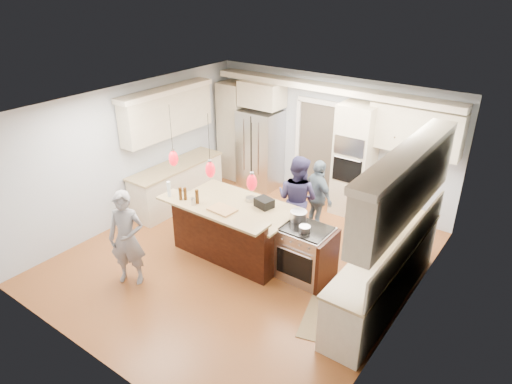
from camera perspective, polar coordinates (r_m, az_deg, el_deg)
ground_plane at (r=8.16m, az=-1.46°, el=-8.16°), size 6.00×6.00×0.00m
room_shell at (r=7.30m, az=-1.62°, el=3.75°), size 5.54×6.04×2.72m
refrigerator at (r=10.46m, az=0.52°, el=5.41°), size 0.90×0.70×1.80m
oven_column at (r=9.34m, az=12.20°, el=3.86°), size 0.72×0.69×2.30m
back_upper_cabinets at (r=9.89m, az=4.78°, el=8.80°), size 5.30×0.61×2.54m
right_counter_run at (r=6.86m, az=16.59°, el=-6.14°), size 0.64×3.10×2.51m
left_cabinets at (r=9.66m, az=-10.23°, el=4.19°), size 0.64×2.30×2.51m
kitchen_island at (r=8.08m, az=-2.59°, el=-4.49°), size 2.10×1.46×1.12m
island_range at (r=7.48m, az=6.35°, el=-7.64°), size 0.82×0.71×0.92m
pendant_lights at (r=7.09m, az=-5.74°, el=2.81°), size 1.75×0.15×1.03m
person_bar_end at (r=7.45m, az=-15.84°, el=-5.60°), size 0.69×0.61×1.60m
person_far_left at (r=8.32m, az=5.18°, el=-0.88°), size 0.82×0.65×1.67m
person_far_right at (r=8.71m, az=7.74°, el=-0.53°), size 0.91×0.70×1.44m
person_range_side at (r=7.65m, az=14.46°, el=-3.53°), size 1.10×1.36×1.83m
floor_rug at (r=6.97m, az=8.98°, el=-15.41°), size 0.94×1.17×0.01m
water_bottle at (r=7.82m, az=-10.83°, el=0.36°), size 0.08×0.08×0.27m
beer_bottle_a at (r=7.68m, az=-9.43°, el=-0.21°), size 0.06×0.06×0.22m
beer_bottle_b at (r=7.67m, az=-8.84°, el=-0.22°), size 0.07×0.07×0.22m
beer_bottle_c at (r=7.52m, az=-7.38°, el=-0.59°), size 0.07×0.07×0.24m
drink_can at (r=7.51m, az=-7.90°, el=-1.17°), size 0.08×0.08×0.12m
cutting_board at (r=7.30m, az=-4.24°, el=-2.21°), size 0.44×0.32×0.03m
pot_large at (r=7.42m, az=5.34°, el=-2.97°), size 0.28×0.28×0.16m
pot_small at (r=7.14m, az=6.10°, el=-4.59°), size 0.18×0.18×0.09m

